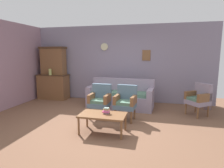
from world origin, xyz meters
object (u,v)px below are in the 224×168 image
Objects in this scene: side_cabinet at (54,87)px; coffee_table at (103,116)px; book_stack_on_table at (106,111)px; wingback_chair_by_fireplace at (199,98)px; armchair_near_couch_end at (126,101)px; vase_on_cabinet at (50,72)px; floral_couch at (121,97)px; armchair_near_cabinet at (100,99)px; floor_vase_by_wall at (208,99)px.

coffee_table is at bearing -43.15° from side_cabinet.
side_cabinet is 7.31× the size of book_stack_on_table.
wingback_chair_by_fireplace is 5.70× the size of book_stack_on_table.
wingback_chair_by_fireplace is at bearing -9.01° from side_cabinet.
wingback_chair_by_fireplace is at bearing 23.86° from armchair_near_couch_end.
book_stack_on_table is (2.80, -2.33, -0.56)m from vase_on_cabinet.
floral_couch is 1.19m from armchair_near_cabinet.
armchair_near_cabinet is 1.00× the size of armchair_near_couch_end.
book_stack_on_table is at bearing -39.73° from vase_on_cabinet.
vase_on_cabinet is 2.84m from armchair_near_cabinet.
floral_couch is at bearing -171.51° from floor_vase_by_wall.
vase_on_cabinet is at bearing -88.87° from side_cabinet.
armchair_near_couch_end is 0.92m from book_stack_on_table.
armchair_near_cabinet is (-0.33, -1.13, 0.17)m from floral_couch.
book_stack_on_table is at bearing 35.13° from coffee_table.
armchair_near_cabinet reaches higher than book_stack_on_table.
coffee_table is at bearing -137.14° from floor_vase_by_wall.
wingback_chair_by_fireplace is 2.86m from coffee_table.
coffee_table is 1.54× the size of floor_vase_by_wall.
armchair_near_cabinet is 1.00× the size of wingback_chair_by_fireplace.
floral_couch reaches higher than floor_vase_by_wall.
side_cabinet is at bearing 170.99° from wingback_chair_by_fireplace.
wingback_chair_by_fireplace is 2.77m from book_stack_on_table.
wingback_chair_by_fireplace is at bearing -6.92° from vase_on_cabinet.
side_cabinet is at bearing 138.14° from book_stack_on_table.
floor_vase_by_wall is at bearing 27.05° from armchair_near_cabinet.
armchair_near_couch_end is at bearing -25.26° from vase_on_cabinet.
side_cabinet reaches higher than wingback_chair_by_fireplace.
floor_vase_by_wall is (3.00, 1.53, -0.17)m from armchair_near_cabinet.
side_cabinet is at bearing 169.57° from floral_couch.
floral_couch is at bearing -10.43° from side_cabinet.
side_cabinet is 5.39m from floor_vase_by_wall.
side_cabinet is at bearing 145.56° from armchair_near_cabinet.
vase_on_cabinet is 3.68m from coffee_table.
armchair_near_couch_end is at bearing 72.99° from book_stack_on_table.
side_cabinet is at bearing 136.85° from coffee_table.
side_cabinet is 2.89m from armchair_near_cabinet.
coffee_table is at bearing -110.09° from armchair_near_couch_end.
armchair_near_cabinet is 0.90× the size of coffee_table.
vase_on_cabinet is 0.11× the size of floral_couch.
floor_vase_by_wall is at bearing 59.56° from wingback_chair_by_fireplace.
side_cabinet is at bearing 91.13° from vase_on_cabinet.
wingback_chair_by_fireplace is 0.82m from floor_vase_by_wall.
floor_vase_by_wall is at bearing 43.05° from book_stack_on_table.
coffee_table is at bearing -89.39° from floral_couch.
side_cabinet reaches higher than coffee_table.
floor_vase_by_wall is at bearing 0.91° from vase_on_cabinet.
armchair_near_cabinet is at bearing -179.99° from armchair_near_couch_end.
floor_vase_by_wall is (2.31, 1.53, -0.17)m from armchair_near_couch_end.
vase_on_cabinet is 0.35× the size of floor_vase_by_wall.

